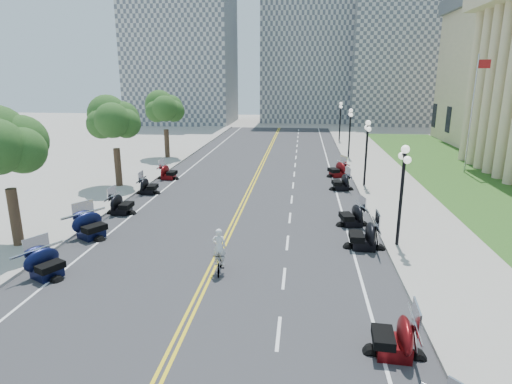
{
  "coord_description": "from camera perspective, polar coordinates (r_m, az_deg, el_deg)",
  "views": [
    {
      "loc": [
        3.8,
        -16.37,
        8.15
      ],
      "look_at": [
        1.34,
        6.34,
        2.0
      ],
      "focal_mm": 30.0,
      "sensor_mm": 36.0,
      "label": 1
    }
  ],
  "objects": [
    {
      "name": "ground",
      "position": [
        18.68,
        -6.29,
        -10.91
      ],
      "size": [
        160.0,
        160.0,
        0.0
      ],
      "primitive_type": "plane",
      "color": "gray"
    },
    {
      "name": "road",
      "position": [
        27.86,
        -1.92,
        -1.94
      ],
      "size": [
        16.0,
        90.0,
        0.01
      ],
      "primitive_type": "cube",
      "color": "#333335",
      "rests_on": "ground"
    },
    {
      "name": "centerline_yellow_a",
      "position": [
        27.88,
        -2.17,
        -1.92
      ],
      "size": [
        0.12,
        90.0,
        0.0
      ],
      "primitive_type": "cube",
      "color": "yellow",
      "rests_on": "road"
    },
    {
      "name": "centerline_yellow_b",
      "position": [
        27.84,
        -1.68,
        -1.93
      ],
      "size": [
        0.12,
        90.0,
        0.0
      ],
      "primitive_type": "cube",
      "color": "yellow",
      "rests_on": "road"
    },
    {
      "name": "edge_line_north",
      "position": [
        27.72,
        11.3,
        -2.31
      ],
      "size": [
        0.12,
        90.0,
        0.0
      ],
      "primitive_type": "cube",
      "color": "white",
      "rests_on": "road"
    },
    {
      "name": "edge_line_south",
      "position": [
        29.42,
        -14.36,
        -1.47
      ],
      "size": [
        0.12,
        90.0,
        0.0
      ],
      "primitive_type": "cube",
      "color": "white",
      "rests_on": "road"
    },
    {
      "name": "lane_dash_5",
      "position": [
        14.82,
        3.01,
        -18.27
      ],
      "size": [
        0.12,
        2.0,
        0.0
      ],
      "primitive_type": "cube",
      "color": "white",
      "rests_on": "road"
    },
    {
      "name": "lane_dash_6",
      "position": [
        18.29,
        3.74,
        -11.39
      ],
      "size": [
        0.12,
        2.0,
        0.0
      ],
      "primitive_type": "cube",
      "color": "white",
      "rests_on": "road"
    },
    {
      "name": "lane_dash_7",
      "position": [
        21.95,
        4.21,
        -6.75
      ],
      "size": [
        0.12,
        2.0,
        0.0
      ],
      "primitive_type": "cube",
      "color": "white",
      "rests_on": "road"
    },
    {
      "name": "lane_dash_8",
      "position": [
        25.7,
        4.54,
        -3.44
      ],
      "size": [
        0.12,
        2.0,
        0.0
      ],
      "primitive_type": "cube",
      "color": "white",
      "rests_on": "road"
    },
    {
      "name": "lane_dash_9",
      "position": [
        29.52,
        4.79,
        -0.99
      ],
      "size": [
        0.12,
        2.0,
        0.0
      ],
      "primitive_type": "cube",
      "color": "white",
      "rests_on": "road"
    },
    {
      "name": "lane_dash_10",
      "position": [
        33.38,
        4.97,
        0.9
      ],
      "size": [
        0.12,
        2.0,
        0.0
      ],
      "primitive_type": "cube",
      "color": "white",
      "rests_on": "road"
    },
    {
      "name": "lane_dash_11",
      "position": [
        37.28,
        5.12,
        2.4
      ],
      "size": [
        0.12,
        2.0,
        0.0
      ],
      "primitive_type": "cube",
      "color": "white",
      "rests_on": "road"
    },
    {
      "name": "lane_dash_12",
      "position": [
        41.19,
        5.24,
        3.61
      ],
      "size": [
        0.12,
        2.0,
        0.0
      ],
      "primitive_type": "cube",
      "color": "white",
      "rests_on": "road"
    },
    {
      "name": "lane_dash_13",
      "position": [
        45.12,
        5.34,
        4.61
      ],
      "size": [
        0.12,
        2.0,
        0.0
      ],
      "primitive_type": "cube",
      "color": "white",
      "rests_on": "road"
    },
    {
      "name": "lane_dash_14",
      "position": [
        49.05,
        5.42,
        5.45
      ],
      "size": [
        0.12,
        2.0,
        0.0
      ],
      "primitive_type": "cube",
      "color": "white",
      "rests_on": "road"
    },
    {
      "name": "lane_dash_15",
      "position": [
        53.0,
        5.5,
        6.17
      ],
      "size": [
        0.12,
        2.0,
        0.0
      ],
      "primitive_type": "cube",
      "color": "white",
      "rests_on": "road"
    },
    {
      "name": "lane_dash_16",
      "position": [
        56.96,
        5.56,
        6.79
      ],
      "size": [
        0.12,
        2.0,
        0.0
      ],
      "primitive_type": "cube",
      "color": "white",
      "rests_on": "road"
    },
    {
      "name": "lane_dash_17",
      "position": [
        60.92,
        5.61,
        7.32
      ],
      "size": [
        0.12,
        2.0,
        0.0
      ],
      "primitive_type": "cube",
      "color": "white",
      "rests_on": "road"
    },
    {
      "name": "lane_dash_18",
      "position": [
        64.89,
        5.66,
        7.8
      ],
      "size": [
        0.12,
        2.0,
        0.0
      ],
      "primitive_type": "cube",
      "color": "white",
      "rests_on": "road"
    },
    {
      "name": "lane_dash_19",
      "position": [
        68.86,
        5.7,
        8.21
      ],
      "size": [
        0.12,
        2.0,
        0.0
      ],
      "primitive_type": "cube",
      "color": "white",
      "rests_on": "road"
    },
    {
      "name": "sidewalk_north",
      "position": [
        28.38,
        19.58,
        -2.36
      ],
      "size": [
        5.0,
        90.0,
        0.15
      ],
      "primitive_type": "cube",
      "color": "#9E9991",
      "rests_on": "ground"
    },
    {
      "name": "sidewalk_south",
      "position": [
        31.07,
        -21.48,
        -1.07
      ],
      "size": [
        5.0,
        90.0,
        0.15
      ],
      "primitive_type": "cube",
      "color": "#9E9991",
      "rests_on": "ground"
    },
    {
      "name": "lawn",
      "position": [
        37.88,
        27.22,
        1.03
      ],
      "size": [
        9.0,
        60.0,
        0.1
      ],
      "primitive_type": "cube",
      "color": "#356023",
      "rests_on": "ground"
    },
    {
      "name": "distant_block_a",
      "position": [
        81.49,
        -9.84,
        18.28
      ],
      "size": [
        18.0,
        14.0,
        26.0
      ],
      "primitive_type": "cube",
      "color": "gray",
      "rests_on": "ground"
    },
    {
      "name": "distant_block_b",
      "position": [
        84.65,
        6.69,
        19.62
      ],
      "size": [
        16.0,
        12.0,
        30.0
      ],
      "primitive_type": "cube",
      "color": "gray",
      "rests_on": "ground"
    },
    {
      "name": "distant_block_c",
      "position": [
        83.43,
        19.59,
        16.2
      ],
      "size": [
        20.0,
        14.0,
        22.0
      ],
      "primitive_type": "cube",
      "color": "gray",
      "rests_on": "ground"
    },
    {
      "name": "street_lamp_2",
      "position": [
        21.65,
        18.78,
        -0.61
      ],
      "size": [
        0.5,
        1.2,
        4.9
      ],
      "primitive_type": null,
      "color": "black",
      "rests_on": "sidewalk_north"
    },
    {
      "name": "street_lamp_3",
      "position": [
        33.19,
        14.47,
        4.97
      ],
      "size": [
        0.5,
        1.2,
        4.9
      ],
      "primitive_type": null,
      "color": "black",
      "rests_on": "sidewalk_north"
    },
    {
      "name": "street_lamp_4",
      "position": [
        44.97,
        12.38,
        7.64
      ],
      "size": [
        0.5,
        1.2,
        4.9
      ],
      "primitive_type": null,
      "color": "black",
      "rests_on": "sidewalk_north"
    },
    {
      "name": "street_lamp_5",
      "position": [
        56.85,
        11.14,
        9.19
      ],
      "size": [
        0.5,
        1.2,
        4.9
      ],
      "primitive_type": null,
      "color": "black",
      "rests_on": "sidewalk_north"
    },
    {
      "name": "flagpole",
      "position": [
        41.04,
        26.77,
        9.08
      ],
      "size": [
        1.1,
        0.2,
        10.0
      ],
      "primitive_type": null,
      "color": "silver",
      "rests_on": "ground"
    },
    {
      "name": "tree_2",
      "position": [
        23.22,
        -30.46,
        4.57
      ],
      "size": [
        4.8,
        4.8,
        9.2
      ],
      "primitive_type": null,
      "color": "#235619",
      "rests_on": "sidewalk_south"
    },
    {
      "name": "tree_3",
      "position": [
        33.53,
        -18.36,
        8.49
      ],
      "size": [
        4.8,
        4.8,
        9.2
      ],
      "primitive_type": null,
      "color": "#235619",
      "rests_on": "sidewalk_south"
    },
    {
      "name": "tree_4",
      "position": [
        44.69,
        -12.02,
        10.39
      ],
      "size": [
        4.8,
        4.8,
        9.2
      ],
      "primitive_type": null,
      "color": "#235619",
      "rests_on": "sidewalk_south"
    },
    {
      "name": "motorcycle_n_4",
      "position": [
        14.13,
        17.97,
        -17.61
      ],
      "size": [
        2.12,
        2.12,
        1.39
      ],
      "primitive_type": null,
      "rotation": [
        0.0,
        0.0,
        -1.64
      ],
      "color": "#590A0C",
      "rests_on": "road"
    },
    {
      "name": "motorcycle_n_6",
      "position": [
        21.61,
        14.16,
        -5.43
      ],
      "size": [
        2.18,
        2.18,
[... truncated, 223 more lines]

